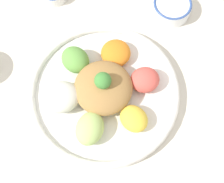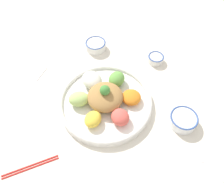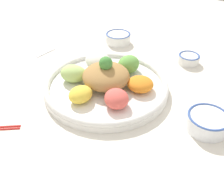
{
  "view_description": "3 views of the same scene",
  "coord_description": "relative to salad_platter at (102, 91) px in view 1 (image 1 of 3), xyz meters",
  "views": [
    {
      "loc": [
        -0.19,
        0.2,
        0.81
      ],
      "look_at": [
        -0.0,
        -0.02,
        0.03
      ],
      "focal_mm": 50.0,
      "sensor_mm": 36.0,
      "label": 1
    },
    {
      "loc": [
        -0.47,
        -0.21,
        0.83
      ],
      "look_at": [
        0.03,
        -0.04,
        0.09
      ],
      "focal_mm": 35.0,
      "sensor_mm": 36.0,
      "label": 2
    },
    {
      "loc": [
        -0.55,
        -0.44,
        0.52
      ],
      "look_at": [
        -0.01,
        -0.06,
        0.03
      ],
      "focal_mm": 42.0,
      "sensor_mm": 36.0,
      "label": 3
    }
  ],
  "objects": [
    {
      "name": "sauce_bowl_dark",
      "position": [
        0.01,
        -0.34,
        -0.0
      ],
      "size": [
        0.12,
        0.12,
        0.05
      ],
      "color": "white",
      "rests_on": "ground_plane"
    },
    {
      "name": "ground_plane",
      "position": [
        -0.02,
        0.01,
        -0.03
      ],
      "size": [
        2.4,
        2.4,
        0.0
      ],
      "primitive_type": "plane",
      "color": "silver"
    },
    {
      "name": "salad_platter",
      "position": [
        0.0,
        0.0,
        0.0
      ],
      "size": [
        0.41,
        0.41,
        0.12
      ],
      "color": "white",
      "rests_on": "ground_plane"
    }
  ]
}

